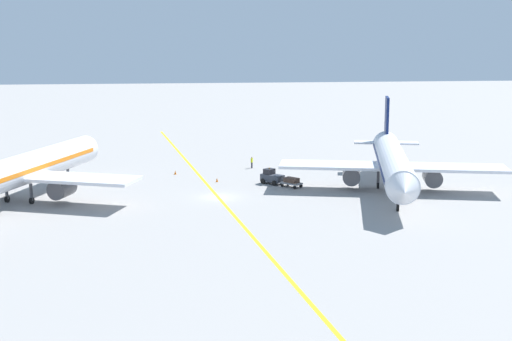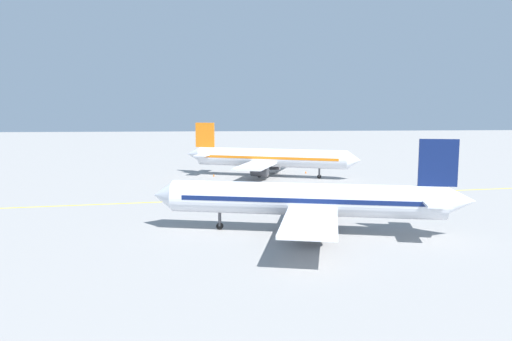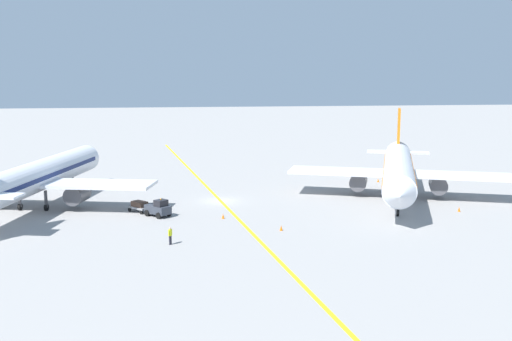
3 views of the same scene
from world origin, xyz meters
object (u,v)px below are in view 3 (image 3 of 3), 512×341
airplane_at_gate (38,177)px  baggage_cart_trailing (140,205)px  traffic_cone_mid_apron (281,228)px  traffic_cone_near_nose (459,209)px  airplane_adjacent_stand (398,169)px  ground_crew_worker (170,235)px  traffic_cone_by_wingtip (223,216)px  baggage_tug_dark (158,208)px  traffic_cone_far_edge (378,180)px

airplane_at_gate → baggage_cart_trailing: 12.95m
airplane_at_gate → traffic_cone_mid_apron: bearing=-27.7°
traffic_cone_near_nose → airplane_at_gate: bearing=170.1°
airplane_adjacent_stand → ground_crew_worker: bearing=-148.9°
traffic_cone_near_nose → traffic_cone_by_wingtip: same height
traffic_cone_near_nose → traffic_cone_mid_apron: (-21.86, -5.55, 0.00)m
airplane_adjacent_stand → baggage_tug_dark: 30.80m
baggage_cart_trailing → airplane_at_gate: bearing=162.1°
traffic_cone_far_edge → airplane_adjacent_stand: bearing=-96.3°
baggage_cart_trailing → ground_crew_worker: size_ratio=1.71×
baggage_cart_trailing → traffic_cone_near_nose: (36.65, -4.64, -0.49)m
traffic_cone_far_edge → ground_crew_worker: bearing=-136.6°
traffic_cone_far_edge → traffic_cone_near_nose: bearing=-80.7°
airplane_at_gate → baggage_cart_trailing: bearing=-17.9°
airplane_at_gate → baggage_cart_trailing: size_ratio=12.28×
ground_crew_worker → traffic_cone_by_wingtip: (5.66, 9.31, -0.63)m
baggage_tug_dark → baggage_cart_trailing: baggage_tug_dark is taller
traffic_cone_mid_apron → traffic_cone_far_edge: 31.04m
baggage_tug_dark → ground_crew_worker: (1.42, -11.30, 0.01)m
baggage_tug_dark → traffic_cone_far_edge: 35.62m
airplane_at_gate → baggage_tug_dark: bearing=-23.9°
ground_crew_worker → traffic_cone_mid_apron: (11.15, 3.55, -0.63)m
airplane_at_gate → baggage_tug_dark: (14.22, -6.31, -2.81)m
traffic_cone_by_wingtip → traffic_cone_far_edge: same height
airplane_adjacent_stand → traffic_cone_near_nose: (4.35, -8.21, -3.43)m
traffic_cone_near_nose → ground_crew_worker: bearing=-164.6°
airplane_adjacent_stand → traffic_cone_near_nose: airplane_adjacent_stand is taller
airplane_adjacent_stand → traffic_cone_mid_apron: 22.53m
traffic_cone_far_edge → traffic_cone_by_wingtip: bearing=-141.9°
traffic_cone_near_nose → traffic_cone_by_wingtip: size_ratio=1.00×
traffic_cone_by_wingtip → ground_crew_worker: bearing=-121.3°
traffic_cone_near_nose → airplane_adjacent_stand: bearing=117.9°
baggage_cart_trailing → traffic_cone_far_edge: 36.54m
traffic_cone_mid_apron → traffic_cone_by_wingtip: (-5.49, 5.77, 0.00)m
baggage_tug_dark → traffic_cone_near_nose: 34.51m
baggage_tug_dark → traffic_cone_mid_apron: 14.78m
airplane_at_gate → traffic_cone_near_nose: 49.51m
airplane_at_gate → airplane_adjacent_stand: 44.30m
airplane_adjacent_stand → ground_crew_worker: (-28.66, -17.31, -2.80)m
airplane_at_gate → traffic_cone_near_nose: size_ratio=64.00×
traffic_cone_near_nose → traffic_cone_far_edge: bearing=99.3°
airplane_adjacent_stand → traffic_cone_near_nose: 9.91m
traffic_cone_by_wingtip → traffic_cone_far_edge: 30.77m
traffic_cone_by_wingtip → traffic_cone_mid_apron: bearing=-46.4°
airplane_at_gate → traffic_cone_far_edge: bearing=13.2°
traffic_cone_mid_apron → traffic_cone_near_nose: bearing=14.2°
traffic_cone_mid_apron → airplane_at_gate: bearing=152.3°
airplane_adjacent_stand → traffic_cone_far_edge: bearing=83.7°
baggage_tug_dark → traffic_cone_mid_apron: baggage_tug_dark is taller
traffic_cone_near_nose → traffic_cone_mid_apron: same height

